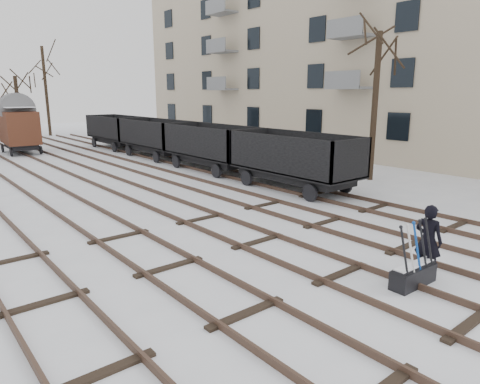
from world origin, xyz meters
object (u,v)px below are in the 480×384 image
at_px(ground_frame, 413,274).
at_px(box_van_wagon, 19,126).
at_px(freight_wagon_a, 294,168).
at_px(worker, 428,241).

height_order(ground_frame, box_van_wagon, box_van_wagon).
bearing_deg(freight_wagon_a, ground_frame, -120.80).
xyz_separation_m(ground_frame, box_van_wagon, (-1.44, 29.68, 1.67)).
height_order(freight_wagon_a, box_van_wagon, box_van_wagon).
relative_size(worker, freight_wagon_a, 0.28).
height_order(worker, freight_wagon_a, freight_wagon_a).
height_order(ground_frame, worker, worker).
bearing_deg(freight_wagon_a, worker, -117.28).
xyz_separation_m(freight_wagon_a, box_van_wagon, (-6.62, 20.99, 0.98)).
distance_m(freight_wagon_a, box_van_wagon, 22.03).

